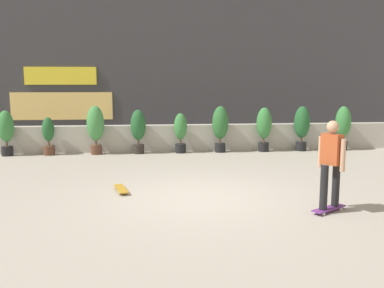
{
  "coord_description": "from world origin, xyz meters",
  "views": [
    {
      "loc": [
        -1.02,
        -8.5,
        2.4
      ],
      "look_at": [
        0.0,
        1.5,
        0.9
      ],
      "focal_mm": 39.62,
      "sensor_mm": 36.0,
      "label": 1
    }
  ],
  "objects_px": {
    "potted_plant_1": "(48,135)",
    "potted_plant_3": "(138,128)",
    "potted_plant_2": "(96,126)",
    "skateboard_near_camera": "(121,189)",
    "potted_plant_5": "(220,125)",
    "potted_plant_0": "(6,130)",
    "potted_plant_4": "(180,131)",
    "skater_by_wall_right": "(331,162)",
    "potted_plant_7": "(302,125)",
    "potted_plant_8": "(343,125)",
    "potted_plant_6": "(264,126)"
  },
  "relations": [
    {
      "from": "potted_plant_1",
      "to": "potted_plant_6",
      "type": "xyz_separation_m",
      "value": [
        7.17,
        -0.0,
        0.21
      ]
    },
    {
      "from": "potted_plant_1",
      "to": "potted_plant_0",
      "type": "bearing_deg",
      "value": -180.0
    },
    {
      "from": "potted_plant_4",
      "to": "potted_plant_7",
      "type": "bearing_deg",
      "value": -0.0
    },
    {
      "from": "skater_by_wall_right",
      "to": "potted_plant_2",
      "type": "bearing_deg",
      "value": 126.67
    },
    {
      "from": "skater_by_wall_right",
      "to": "skateboard_near_camera",
      "type": "distance_m",
      "value": 4.43
    },
    {
      "from": "potted_plant_2",
      "to": "potted_plant_6",
      "type": "relative_size",
      "value": 1.07
    },
    {
      "from": "potted_plant_7",
      "to": "potted_plant_4",
      "type": "bearing_deg",
      "value": 180.0
    },
    {
      "from": "potted_plant_5",
      "to": "potted_plant_4",
      "type": "bearing_deg",
      "value": 180.0
    },
    {
      "from": "potted_plant_6",
      "to": "potted_plant_2",
      "type": "bearing_deg",
      "value": 180.0
    },
    {
      "from": "potted_plant_7",
      "to": "potted_plant_0",
      "type": "bearing_deg",
      "value": -180.0
    },
    {
      "from": "potted_plant_5",
      "to": "skateboard_near_camera",
      "type": "height_order",
      "value": "potted_plant_5"
    },
    {
      "from": "potted_plant_1",
      "to": "potted_plant_3",
      "type": "height_order",
      "value": "potted_plant_3"
    },
    {
      "from": "potted_plant_2",
      "to": "skater_by_wall_right",
      "type": "bearing_deg",
      "value": -53.33
    },
    {
      "from": "potted_plant_4",
      "to": "potted_plant_6",
      "type": "distance_m",
      "value": 2.87
    },
    {
      "from": "potted_plant_8",
      "to": "skater_by_wall_right",
      "type": "distance_m",
      "value": 7.59
    },
    {
      "from": "potted_plant_0",
      "to": "skater_by_wall_right",
      "type": "xyz_separation_m",
      "value": [
        7.88,
        -6.77,
        0.09
      ]
    },
    {
      "from": "potted_plant_1",
      "to": "potted_plant_7",
      "type": "distance_m",
      "value": 8.51
    },
    {
      "from": "skateboard_near_camera",
      "to": "potted_plant_5",
      "type": "bearing_deg",
      "value": 58.45
    },
    {
      "from": "potted_plant_4",
      "to": "skateboard_near_camera",
      "type": "height_order",
      "value": "potted_plant_4"
    },
    {
      "from": "potted_plant_7",
      "to": "potted_plant_8",
      "type": "relative_size",
      "value": 1.01
    },
    {
      "from": "potted_plant_0",
      "to": "potted_plant_1",
      "type": "xyz_separation_m",
      "value": [
        1.32,
        0.0,
        -0.18
      ]
    },
    {
      "from": "potted_plant_0",
      "to": "potted_plant_2",
      "type": "bearing_deg",
      "value": 0.0
    },
    {
      "from": "potted_plant_7",
      "to": "potted_plant_8",
      "type": "bearing_deg",
      "value": 0.0
    },
    {
      "from": "potted_plant_3",
      "to": "potted_plant_7",
      "type": "relative_size",
      "value": 0.95
    },
    {
      "from": "potted_plant_1",
      "to": "potted_plant_4",
      "type": "xyz_separation_m",
      "value": [
        4.31,
        0.0,
        0.08
      ]
    },
    {
      "from": "potted_plant_0",
      "to": "potted_plant_7",
      "type": "distance_m",
      "value": 9.83
    },
    {
      "from": "potted_plant_0",
      "to": "potted_plant_8",
      "type": "distance_m",
      "value": 11.31
    },
    {
      "from": "skater_by_wall_right",
      "to": "potted_plant_7",
      "type": "bearing_deg",
      "value": 73.95
    },
    {
      "from": "potted_plant_7",
      "to": "skater_by_wall_right",
      "type": "relative_size",
      "value": 0.91
    },
    {
      "from": "potted_plant_1",
      "to": "potted_plant_2",
      "type": "xyz_separation_m",
      "value": [
        1.52,
        -0.0,
        0.27
      ]
    },
    {
      "from": "potted_plant_1",
      "to": "potted_plant_2",
      "type": "bearing_deg",
      "value": -0.0
    },
    {
      "from": "potted_plant_4",
      "to": "potted_plant_1",
      "type": "bearing_deg",
      "value": 180.0
    },
    {
      "from": "potted_plant_1",
      "to": "potted_plant_2",
      "type": "height_order",
      "value": "potted_plant_2"
    },
    {
      "from": "potted_plant_0",
      "to": "skater_by_wall_right",
      "type": "relative_size",
      "value": 0.86
    },
    {
      "from": "potted_plant_0",
      "to": "potted_plant_3",
      "type": "xyz_separation_m",
      "value": [
        4.22,
        0.0,
        -0.0
      ]
    },
    {
      "from": "skater_by_wall_right",
      "to": "skateboard_near_camera",
      "type": "relative_size",
      "value": 2.06
    },
    {
      "from": "potted_plant_5",
      "to": "skater_by_wall_right",
      "type": "distance_m",
      "value": 6.83
    },
    {
      "from": "potted_plant_0",
      "to": "potted_plant_5",
      "type": "bearing_deg",
      "value": 0.0
    },
    {
      "from": "potted_plant_2",
      "to": "potted_plant_8",
      "type": "distance_m",
      "value": 8.47
    },
    {
      "from": "potted_plant_4",
      "to": "potted_plant_7",
      "type": "height_order",
      "value": "potted_plant_7"
    },
    {
      "from": "potted_plant_2",
      "to": "potted_plant_4",
      "type": "bearing_deg",
      "value": 0.0
    },
    {
      "from": "potted_plant_6",
      "to": "potted_plant_1",
      "type": "bearing_deg",
      "value": 180.0
    },
    {
      "from": "potted_plant_0",
      "to": "potted_plant_5",
      "type": "xyz_separation_m",
      "value": [
        6.98,
        0.0,
        0.07
      ]
    },
    {
      "from": "potted_plant_5",
      "to": "potted_plant_6",
      "type": "distance_m",
      "value": 1.51
    },
    {
      "from": "potted_plant_5",
      "to": "skateboard_near_camera",
      "type": "xyz_separation_m",
      "value": [
        -3.03,
        -4.93,
        -0.85
      ]
    },
    {
      "from": "potted_plant_3",
      "to": "skateboard_near_camera",
      "type": "distance_m",
      "value": 5.0
    },
    {
      "from": "potted_plant_4",
      "to": "skater_by_wall_right",
      "type": "xyz_separation_m",
      "value": [
        2.25,
        -6.77,
        0.19
      ]
    },
    {
      "from": "potted_plant_5",
      "to": "potted_plant_6",
      "type": "height_order",
      "value": "potted_plant_5"
    },
    {
      "from": "skateboard_near_camera",
      "to": "potted_plant_7",
      "type": "bearing_deg",
      "value": 40.0
    },
    {
      "from": "potted_plant_1",
      "to": "potted_plant_6",
      "type": "bearing_deg",
      "value": -0.0
    }
  ]
}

